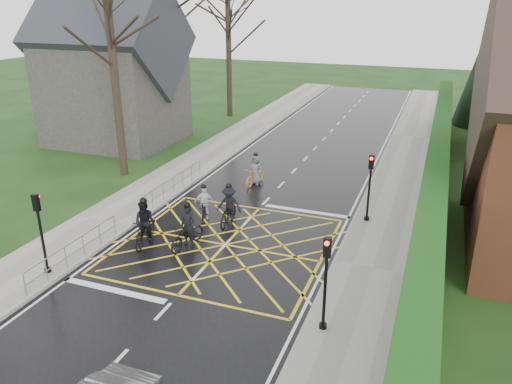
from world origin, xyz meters
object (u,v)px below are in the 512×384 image
Objects in this scene: cyclist_back at (145,227)px; cyclist_mid at (229,209)px; cyclist_rear at (188,233)px; cyclist_front at (204,206)px; cyclist_lead at (255,173)px.

cyclist_back is 3.90m from cyclist_mid.
cyclist_front is (-0.62, 2.74, -0.02)m from cyclist_rear.
cyclist_lead reaches higher than cyclist_front.
cyclist_back is at bearing -157.13° from cyclist_rear.
cyclist_rear is 2.77m from cyclist_mid.
cyclist_rear is 1.23× the size of cyclist_front.
cyclist_front is at bearing 173.04° from cyclist_mid.
cyclist_lead is at bearing 100.23° from cyclist_rear.
cyclist_back reaches higher than cyclist_rear.
cyclist_front is at bearing 59.64° from cyclist_back.
cyclist_back is (-1.74, -0.39, 0.14)m from cyclist_rear.
cyclist_rear is at bearing -108.04° from cyclist_mid.
cyclist_mid is at bearing 41.44° from cyclist_back.
cyclist_lead is (-0.00, 7.79, -0.02)m from cyclist_rear.
cyclist_back is 1.11× the size of cyclist_lead.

